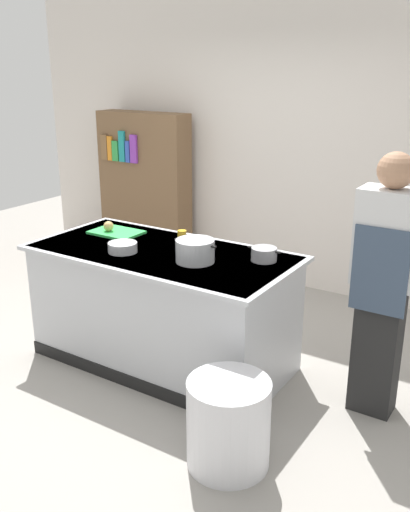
# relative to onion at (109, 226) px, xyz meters

# --- Properties ---
(ground_plane) EXTENTS (10.00, 10.00, 0.00)m
(ground_plane) POSITION_rel_onion_xyz_m (0.63, -0.13, -0.96)
(ground_plane) COLOR #9E9991
(back_wall) EXTENTS (6.40, 0.12, 3.00)m
(back_wall) POSITION_rel_onion_xyz_m (0.63, 1.97, 0.54)
(back_wall) COLOR silver
(back_wall) RESTS_ON ground_plane
(counter_island) EXTENTS (1.98, 0.98, 0.90)m
(counter_island) POSITION_rel_onion_xyz_m (0.63, -0.13, -0.50)
(counter_island) COLOR #B7BABF
(counter_island) RESTS_ON ground_plane
(cutting_board) EXTENTS (0.40, 0.28, 0.02)m
(cutting_board) POSITION_rel_onion_xyz_m (0.05, 0.03, -0.05)
(cutting_board) COLOR green
(cutting_board) RESTS_ON counter_island
(onion) EXTENTS (0.08, 0.08, 0.08)m
(onion) POSITION_rel_onion_xyz_m (0.00, 0.00, 0.00)
(onion) COLOR tan
(onion) RESTS_ON cutting_board
(stock_pot) EXTENTS (0.34, 0.27, 0.16)m
(stock_pot) POSITION_rel_onion_xyz_m (0.96, -0.19, 0.02)
(stock_pot) COLOR #B7BABF
(stock_pot) RESTS_ON counter_island
(sauce_pan) EXTENTS (0.24, 0.18, 0.09)m
(sauce_pan) POSITION_rel_onion_xyz_m (1.35, 0.08, -0.01)
(sauce_pan) COLOR #99999E
(sauce_pan) RESTS_ON counter_island
(mixing_bowl) EXTENTS (0.21, 0.21, 0.07)m
(mixing_bowl) POSITION_rel_onion_xyz_m (0.40, -0.30, -0.02)
(mixing_bowl) COLOR #B7BABF
(mixing_bowl) RESTS_ON counter_island
(juice_cup) EXTENTS (0.07, 0.07, 0.10)m
(juice_cup) POSITION_rel_onion_xyz_m (0.64, 0.11, -0.01)
(juice_cup) COLOR yellow
(juice_cup) RESTS_ON counter_island
(trash_bin) EXTENTS (0.48, 0.48, 0.53)m
(trash_bin) POSITION_rel_onion_xyz_m (1.66, -0.90, -0.70)
(trash_bin) COLOR silver
(trash_bin) RESTS_ON ground_plane
(person_chef) EXTENTS (0.38, 0.25, 1.72)m
(person_chef) POSITION_rel_onion_xyz_m (2.18, 0.09, -0.05)
(person_chef) COLOR black
(person_chef) RESTS_ON ground_plane
(bookshelf) EXTENTS (1.10, 0.31, 1.70)m
(bookshelf) POSITION_rel_onion_xyz_m (-0.96, 1.67, -0.11)
(bookshelf) COLOR brown
(bookshelf) RESTS_ON ground_plane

